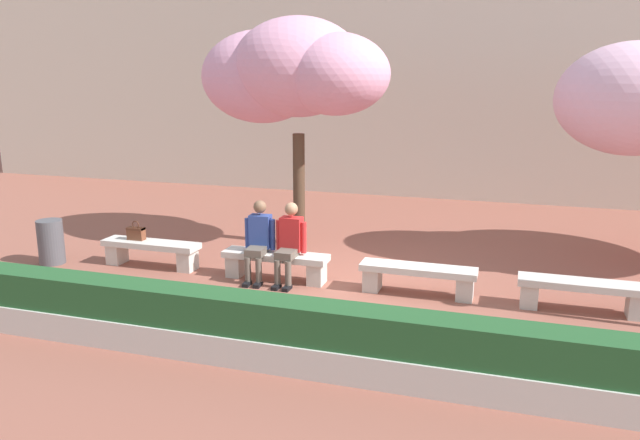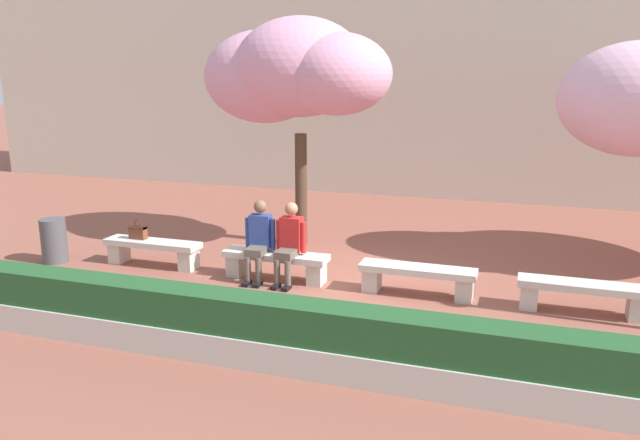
{
  "view_description": "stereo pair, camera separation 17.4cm",
  "coord_description": "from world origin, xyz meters",
  "px_view_note": "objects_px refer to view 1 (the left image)",
  "views": [
    {
      "loc": [
        2.46,
        -8.97,
        3.28
      ],
      "look_at": [
        -0.46,
        0.2,
        1.0
      ],
      "focal_mm": 35.0,
      "sensor_mm": 36.0,
      "label": 1
    },
    {
      "loc": [
        2.63,
        -8.92,
        3.28
      ],
      "look_at": [
        -0.46,
        0.2,
        1.0
      ],
      "focal_mm": 35.0,
      "sensor_mm": 36.0,
      "label": 2
    }
  ],
  "objects_px": {
    "stone_bench_west_end": "(151,250)",
    "stone_bench_center": "(418,275)",
    "stone_bench_near_west": "(276,262)",
    "person_seated_left": "(259,238)",
    "trash_bin": "(51,242)",
    "person_seated_right": "(290,240)",
    "handbag": "(136,232)",
    "stone_bench_near_east": "(583,291)",
    "cherry_tree_main": "(294,73)"
  },
  "relations": [
    {
      "from": "trash_bin",
      "to": "person_seated_right",
      "type": "bearing_deg",
      "value": 4.1
    },
    {
      "from": "stone_bench_west_end",
      "to": "stone_bench_near_west",
      "type": "relative_size",
      "value": 1.0
    },
    {
      "from": "stone_bench_center",
      "to": "trash_bin",
      "type": "xyz_separation_m",
      "value": [
        -6.39,
        -0.37,
        0.09
      ]
    },
    {
      "from": "stone_bench_near_west",
      "to": "stone_bench_center",
      "type": "height_order",
      "value": "same"
    },
    {
      "from": "stone_bench_center",
      "to": "stone_bench_near_east",
      "type": "height_order",
      "value": "same"
    },
    {
      "from": "handbag",
      "to": "trash_bin",
      "type": "distance_m",
      "value": 1.54
    },
    {
      "from": "stone_bench_center",
      "to": "stone_bench_near_east",
      "type": "xyz_separation_m",
      "value": [
        2.31,
        0.0,
        0.0
      ]
    },
    {
      "from": "stone_bench_near_west",
      "to": "person_seated_left",
      "type": "xyz_separation_m",
      "value": [
        -0.26,
        -0.05,
        0.4
      ]
    },
    {
      "from": "stone_bench_near_east",
      "to": "stone_bench_center",
      "type": "bearing_deg",
      "value": 180.0
    },
    {
      "from": "stone_bench_center",
      "to": "trash_bin",
      "type": "bearing_deg",
      "value": -176.73
    },
    {
      "from": "person_seated_left",
      "to": "person_seated_right",
      "type": "distance_m",
      "value": 0.53
    },
    {
      "from": "cherry_tree_main",
      "to": "stone_bench_center",
      "type": "bearing_deg",
      "value": -38.27
    },
    {
      "from": "person_seated_right",
      "to": "handbag",
      "type": "xyz_separation_m",
      "value": [
        -2.87,
        0.08,
        -0.12
      ]
    },
    {
      "from": "handbag",
      "to": "person_seated_right",
      "type": "bearing_deg",
      "value": -1.62
    },
    {
      "from": "stone_bench_near_west",
      "to": "person_seated_left",
      "type": "distance_m",
      "value": 0.48
    },
    {
      "from": "person_seated_left",
      "to": "handbag",
      "type": "xyz_separation_m",
      "value": [
        -2.34,
        0.08,
        -0.12
      ]
    },
    {
      "from": "person_seated_left",
      "to": "handbag",
      "type": "distance_m",
      "value": 2.35
    },
    {
      "from": "stone_bench_center",
      "to": "cherry_tree_main",
      "type": "relative_size",
      "value": 0.41
    },
    {
      "from": "stone_bench_west_end",
      "to": "stone_bench_center",
      "type": "bearing_deg",
      "value": 0.0
    },
    {
      "from": "stone_bench_near_west",
      "to": "person_seated_right",
      "type": "relative_size",
      "value": 1.35
    },
    {
      "from": "stone_bench_near_west",
      "to": "trash_bin",
      "type": "xyz_separation_m",
      "value": [
        -4.08,
        -0.37,
        0.09
      ]
    },
    {
      "from": "person_seated_left",
      "to": "stone_bench_near_west",
      "type": "bearing_deg",
      "value": 11.53
    },
    {
      "from": "stone_bench_near_west",
      "to": "trash_bin",
      "type": "relative_size",
      "value": 2.24
    },
    {
      "from": "person_seated_left",
      "to": "trash_bin",
      "type": "xyz_separation_m",
      "value": [
        -3.82,
        -0.31,
        -0.31
      ]
    },
    {
      "from": "cherry_tree_main",
      "to": "trash_bin",
      "type": "height_order",
      "value": "cherry_tree_main"
    },
    {
      "from": "stone_bench_center",
      "to": "stone_bench_west_end",
      "type": "bearing_deg",
      "value": 180.0
    },
    {
      "from": "stone_bench_west_end",
      "to": "stone_bench_near_east",
      "type": "relative_size",
      "value": 1.0
    },
    {
      "from": "stone_bench_center",
      "to": "cherry_tree_main",
      "type": "height_order",
      "value": "cherry_tree_main"
    },
    {
      "from": "stone_bench_near_east",
      "to": "cherry_tree_main",
      "type": "xyz_separation_m",
      "value": [
        -5.06,
        2.17,
        2.98
      ]
    },
    {
      "from": "stone_bench_near_east",
      "to": "person_seated_right",
      "type": "xyz_separation_m",
      "value": [
        -4.35,
        -0.05,
        0.4
      ]
    },
    {
      "from": "stone_bench_center",
      "to": "person_seated_left",
      "type": "distance_m",
      "value": 2.6
    },
    {
      "from": "handbag",
      "to": "cherry_tree_main",
      "type": "distance_m",
      "value": 4.07
    },
    {
      "from": "handbag",
      "to": "cherry_tree_main",
      "type": "bearing_deg",
      "value": 44.84
    },
    {
      "from": "stone_bench_near_west",
      "to": "stone_bench_center",
      "type": "bearing_deg",
      "value": 0.0
    },
    {
      "from": "stone_bench_west_end",
      "to": "person_seated_left",
      "type": "xyz_separation_m",
      "value": [
        2.04,
        -0.05,
        0.4
      ]
    },
    {
      "from": "stone_bench_center",
      "to": "stone_bench_near_east",
      "type": "bearing_deg",
      "value": 0.0
    },
    {
      "from": "stone_bench_west_end",
      "to": "stone_bench_center",
      "type": "xyz_separation_m",
      "value": [
        4.61,
        0.0,
        0.0
      ]
    },
    {
      "from": "person_seated_right",
      "to": "trash_bin",
      "type": "height_order",
      "value": "person_seated_right"
    },
    {
      "from": "stone_bench_center",
      "to": "handbag",
      "type": "bearing_deg",
      "value": 179.68
    },
    {
      "from": "stone_bench_center",
      "to": "person_seated_left",
      "type": "relative_size",
      "value": 1.35
    },
    {
      "from": "person_seated_right",
      "to": "cherry_tree_main",
      "type": "distance_m",
      "value": 3.48
    },
    {
      "from": "stone_bench_west_end",
      "to": "stone_bench_near_west",
      "type": "distance_m",
      "value": 2.31
    },
    {
      "from": "stone_bench_near_west",
      "to": "trash_bin",
      "type": "height_order",
      "value": "trash_bin"
    },
    {
      "from": "stone_bench_west_end",
      "to": "trash_bin",
      "type": "xyz_separation_m",
      "value": [
        -1.78,
        -0.37,
        0.09
      ]
    },
    {
      "from": "stone_bench_near_east",
      "to": "person_seated_right",
      "type": "bearing_deg",
      "value": -179.29
    },
    {
      "from": "person_seated_right",
      "to": "stone_bench_center",
      "type": "bearing_deg",
      "value": 1.5
    },
    {
      "from": "person_seated_right",
      "to": "trash_bin",
      "type": "bearing_deg",
      "value": -175.9
    },
    {
      "from": "cherry_tree_main",
      "to": "trash_bin",
      "type": "bearing_deg",
      "value": -145.08
    },
    {
      "from": "trash_bin",
      "to": "stone_bench_west_end",
      "type": "bearing_deg",
      "value": 11.61
    },
    {
      "from": "handbag",
      "to": "trash_bin",
      "type": "height_order",
      "value": "handbag"
    }
  ]
}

